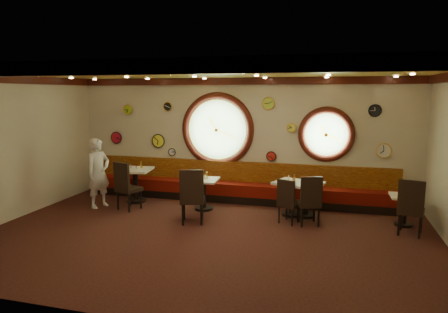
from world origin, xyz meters
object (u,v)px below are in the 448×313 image
condiment_b_salt (203,176)px  condiment_e_pepper (405,193)px  condiment_e_bottle (410,192)px  condiment_c_bottle (294,178)px  table_d (306,195)px  chair_a (125,183)px  condiment_a_salt (131,167)px  chair_d (310,197)px  condiment_d_salt (302,180)px  condiment_e_salt (401,193)px  chair_b (192,193)px  chair_e (411,204)px  condiment_b_pepper (205,177)px  table_b (204,190)px  waiter (99,173)px  condiment_d_pepper (308,180)px  condiment_a_pepper (136,168)px  condiment_c_salt (289,178)px  condiment_d_bottle (309,179)px  condiment_c_pepper (293,180)px  condiment_a_bottle (141,165)px  table_c (292,194)px  chair_c (288,199)px  table_a (135,181)px  condiment_b_bottle (207,175)px  table_e (405,207)px

condiment_b_salt → condiment_e_pepper: 4.54m
condiment_e_bottle → condiment_c_bottle: bearing=179.0°
table_d → chair_a: size_ratio=1.16×
condiment_a_salt → condiment_c_bottle: size_ratio=0.62×
condiment_c_bottle → chair_d: bearing=-60.2°
condiment_b_salt → condiment_d_salt: size_ratio=1.00×
condiment_e_salt → condiment_e_pepper: size_ratio=0.94×
condiment_c_bottle → chair_b: bearing=-148.8°
condiment_c_bottle → chair_e: bearing=-18.6°
condiment_b_pepper → table_b: bearing=168.5°
condiment_d_salt → chair_e: bearing=-20.1°
condiment_e_salt → condiment_e_pepper: condiment_e_pepper is taller
waiter → condiment_d_pepper: bearing=-62.3°
chair_e → condiment_a_pepper: bearing=-172.4°
condiment_c_salt → condiment_d_bottle: (0.47, -0.01, 0.00)m
condiment_c_pepper → condiment_d_pepper: 0.34m
chair_e → condiment_a_bottle: chair_e is taller
table_c → chair_c: 0.64m
table_a → condiment_d_pepper: 4.40m
table_d → condiment_b_bottle: condiment_b_bottle is taller
condiment_b_salt → table_c: bearing=-0.3°
chair_b → condiment_c_bottle: bearing=14.7°
table_e → condiment_d_bottle: bearing=175.1°
condiment_c_salt → condiment_b_pepper: (-1.98, -0.20, -0.05)m
chair_d → condiment_e_pepper: bearing=-1.3°
table_a → table_e: (6.44, -0.20, -0.14)m
chair_b → waiter: size_ratio=0.44×
condiment_d_salt → condiment_a_bottle: 4.13m
condiment_a_pepper → condiment_d_bottle: (4.34, 0.04, -0.06)m
condiment_a_salt → condiment_e_salt: condiment_a_salt is taller
condiment_b_salt → condiment_d_salt: condiment_d_salt is taller
chair_c → condiment_d_bottle: chair_c is taller
condiment_c_pepper → condiment_a_bottle: size_ratio=0.47×
chair_b → condiment_c_pepper: chair_b is taller
condiment_c_pepper → condiment_e_salt: bearing=-1.3°
table_d → chair_d: (0.12, -0.64, 0.12)m
chair_c → condiment_b_pepper: bearing=-171.9°
table_e → condiment_a_bottle: condiment_a_bottle is taller
table_d → condiment_d_bottle: size_ratio=5.85×
table_e → condiment_d_bottle: condiment_d_bottle is taller
chair_e → condiment_e_bottle: size_ratio=5.12×
condiment_c_pepper → waiter: 4.73m
table_c → condiment_d_pepper: bearing=5.1°
condiment_d_salt → condiment_b_pepper: bearing=-175.9°
waiter → chair_b: bearing=-82.3°
chair_d → condiment_c_pepper: (-0.43, 0.65, 0.22)m
table_c → condiment_d_pepper: 0.48m
condiment_b_pepper → condiment_d_pepper: 2.42m
table_e → chair_d: (-1.96, -0.56, 0.21)m
condiment_b_bottle → condiment_e_bottle: condiment_b_bottle is taller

